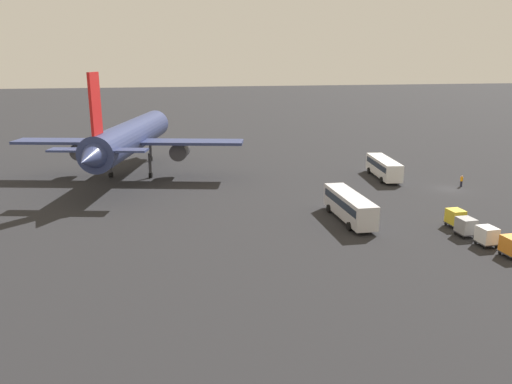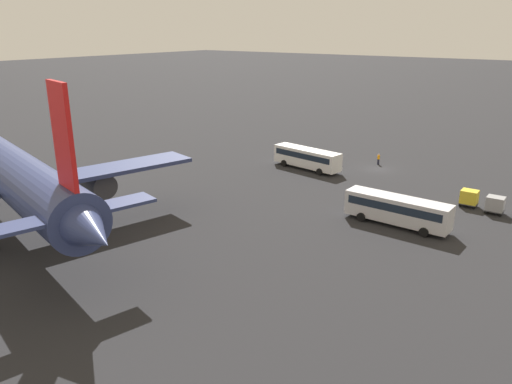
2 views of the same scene
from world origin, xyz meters
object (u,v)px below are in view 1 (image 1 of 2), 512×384
object	(u,v)px
worker_person	(461,181)
shuttle_bus_far	(349,205)
cargo_cart_yellow	(455,217)
cargo_cart_grey	(466,226)
cargo_cart_orange	(512,245)
shuttle_bus_near	(384,167)
cargo_cart_white	(487,235)
airplane	(131,137)

from	to	relation	value
worker_person	shuttle_bus_far	bearing A→B (deg)	117.06
worker_person	cargo_cart_yellow	world-z (taller)	cargo_cart_yellow
cargo_cart_grey	cargo_cart_yellow	xyz separation A→B (m)	(3.07, -0.77, 0.00)
cargo_cart_orange	cargo_cart_grey	world-z (taller)	same
shuttle_bus_near	shuttle_bus_far	distance (m)	24.13
worker_person	cargo_cart_yellow	xyz separation A→B (m)	(-16.63, 12.08, 0.32)
cargo_cart_orange	cargo_cart_grey	xyz separation A→B (m)	(6.14, 0.81, 0.00)
cargo_cart_white	cargo_cart_grey	world-z (taller)	same
shuttle_bus_near	airplane	bearing A→B (deg)	84.35
shuttle_bus_near	cargo_cart_orange	world-z (taller)	shuttle_bus_near
airplane	worker_person	distance (m)	52.16
cargo_cart_orange	cargo_cart_white	world-z (taller)	same
cargo_cart_orange	cargo_cart_yellow	xyz separation A→B (m)	(9.21, 0.04, 0.00)
cargo_cart_grey	worker_person	bearing A→B (deg)	-33.12
airplane	shuttle_bus_far	distance (m)	39.55
shuttle_bus_far	worker_person	bearing A→B (deg)	-61.13
cargo_cart_grey	shuttle_bus_far	bearing A→B (deg)	51.89
shuttle_bus_far	cargo_cart_white	bearing A→B (deg)	-134.72
shuttle_bus_near	worker_person	bearing A→B (deg)	-122.65
airplane	cargo_cart_yellow	world-z (taller)	airplane
shuttle_bus_near	cargo_cart_yellow	xyz separation A→B (m)	(-24.47, 3.18, -0.68)
cargo_cart_grey	cargo_cart_orange	bearing A→B (deg)	-172.48
worker_person	cargo_cart_grey	world-z (taller)	cargo_cart_grey
shuttle_bus_far	cargo_cart_yellow	bearing A→B (deg)	-112.29
shuttle_bus_near	cargo_cart_grey	distance (m)	27.83
cargo_cart_yellow	worker_person	bearing A→B (deg)	-36.00
cargo_cart_white	cargo_cart_yellow	world-z (taller)	same
cargo_cart_white	cargo_cart_grey	xyz separation A→B (m)	(3.07, 0.31, 0.00)
worker_person	cargo_cart_white	distance (m)	26.00
worker_person	cargo_cart_white	world-z (taller)	cargo_cart_white
shuttle_bus_near	cargo_cart_yellow	size ratio (longest dim) A/B	5.58
shuttle_bus_near	worker_person	world-z (taller)	shuttle_bus_near
cargo_cart_white	airplane	bearing A→B (deg)	41.49
airplane	cargo_cart_grey	xyz separation A→B (m)	(-37.73, -35.78, -5.23)
cargo_cart_grey	shuttle_bus_near	bearing A→B (deg)	-8.16
shuttle_bus_near	cargo_cart_grey	xyz separation A→B (m)	(-27.54, 3.95, -0.68)
worker_person	cargo_cart_white	bearing A→B (deg)	151.15
worker_person	cargo_cart_orange	distance (m)	28.51
worker_person	cargo_cart_orange	world-z (taller)	cargo_cart_orange
shuttle_bus_near	cargo_cart_grey	size ratio (longest dim) A/B	5.58
shuttle_bus_near	worker_person	size ratio (longest dim) A/B	6.61
shuttle_bus_near	worker_person	distance (m)	11.91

